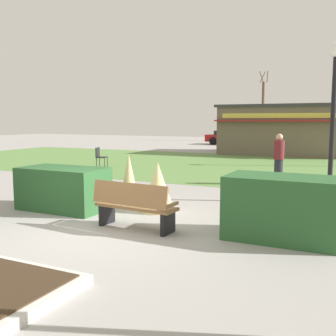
{
  "coord_description": "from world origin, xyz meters",
  "views": [
    {
      "loc": [
        4.44,
        -6.18,
        2.15
      ],
      "look_at": [
        0.21,
        2.54,
        0.96
      ],
      "focal_mm": 42.41,
      "sensor_mm": 36.0,
      "label": 1
    }
  ],
  "objects_px": {
    "park_bench": "(134,206)",
    "lamppost_mid": "(334,103)",
    "cafe_chair_west": "(100,155)",
    "tree_right_bg": "(263,110)",
    "person_strolling": "(279,159)",
    "parked_car_west_slot": "(231,137)",
    "food_kiosk": "(284,129)",
    "parked_car_center_slot": "(289,138)"
  },
  "relations": [
    {
      "from": "cafe_chair_west",
      "to": "parked_car_center_slot",
      "type": "xyz_separation_m",
      "value": [
        5.43,
        18.35,
        0.12
      ]
    },
    {
      "from": "lamppost_mid",
      "to": "cafe_chair_west",
      "type": "xyz_separation_m",
      "value": [
        -9.97,
        3.85,
        -2.03
      ]
    },
    {
      "from": "parked_car_center_slot",
      "to": "person_strolling",
      "type": "bearing_deg",
      "value": -81.95
    },
    {
      "from": "person_strolling",
      "to": "parked_car_center_slot",
      "type": "bearing_deg",
      "value": 24.07
    },
    {
      "from": "park_bench",
      "to": "lamppost_mid",
      "type": "height_order",
      "value": "lamppost_mid"
    },
    {
      "from": "person_strolling",
      "to": "parked_car_west_slot",
      "type": "distance_m",
      "value": 21.28
    },
    {
      "from": "parked_car_west_slot",
      "to": "person_strolling",
      "type": "bearing_deg",
      "value": -68.9
    },
    {
      "from": "cafe_chair_west",
      "to": "person_strolling",
      "type": "bearing_deg",
      "value": -10.32
    },
    {
      "from": "park_bench",
      "to": "person_strolling",
      "type": "bearing_deg",
      "value": 77.26
    },
    {
      "from": "person_strolling",
      "to": "parked_car_center_slot",
      "type": "height_order",
      "value": "person_strolling"
    },
    {
      "from": "park_bench",
      "to": "parked_car_center_slot",
      "type": "height_order",
      "value": "parked_car_center_slot"
    },
    {
      "from": "person_strolling",
      "to": "cafe_chair_west",
      "type": "bearing_deg",
      "value": 95.7
    },
    {
      "from": "tree_right_bg",
      "to": "parked_car_west_slot",
      "type": "bearing_deg",
      "value": -97.35
    },
    {
      "from": "cafe_chair_west",
      "to": "tree_right_bg",
      "type": "xyz_separation_m",
      "value": [
        1.56,
        25.98,
        2.6
      ]
    },
    {
      "from": "cafe_chair_west",
      "to": "tree_right_bg",
      "type": "relative_size",
      "value": 0.13
    },
    {
      "from": "food_kiosk",
      "to": "cafe_chair_west",
      "type": "bearing_deg",
      "value": -120.4
    },
    {
      "from": "cafe_chair_west",
      "to": "parked_car_west_slot",
      "type": "height_order",
      "value": "parked_car_west_slot"
    },
    {
      "from": "parked_car_west_slot",
      "to": "parked_car_center_slot",
      "type": "xyz_separation_m",
      "value": [
        4.85,
        -0.0,
        0.0
      ]
    },
    {
      "from": "parked_car_west_slot",
      "to": "food_kiosk",
      "type": "bearing_deg",
      "value": -52.83
    },
    {
      "from": "person_strolling",
      "to": "parked_car_west_slot",
      "type": "xyz_separation_m",
      "value": [
        -7.66,
        19.85,
        -0.22
      ]
    },
    {
      "from": "parked_car_west_slot",
      "to": "tree_right_bg",
      "type": "distance_m",
      "value": 8.09
    },
    {
      "from": "parked_car_west_slot",
      "to": "tree_right_bg",
      "type": "bearing_deg",
      "value": 82.65
    },
    {
      "from": "park_bench",
      "to": "parked_car_west_slot",
      "type": "xyz_separation_m",
      "value": [
        -6.13,
        26.61,
        0.16
      ]
    },
    {
      "from": "cafe_chair_west",
      "to": "food_kiosk",
      "type": "bearing_deg",
      "value": 59.6
    },
    {
      "from": "person_strolling",
      "to": "lamppost_mid",
      "type": "bearing_deg",
      "value": -127.63
    },
    {
      "from": "lamppost_mid",
      "to": "parked_car_west_slot",
      "type": "distance_m",
      "value": 24.18
    },
    {
      "from": "tree_right_bg",
      "to": "cafe_chair_west",
      "type": "bearing_deg",
      "value": -93.44
    },
    {
      "from": "parked_car_center_slot",
      "to": "food_kiosk",
      "type": "bearing_deg",
      "value": -83.27
    },
    {
      "from": "park_bench",
      "to": "parked_car_center_slot",
      "type": "xyz_separation_m",
      "value": [
        -1.28,
        26.61,
        0.16
      ]
    },
    {
      "from": "parked_car_west_slot",
      "to": "park_bench",
      "type": "bearing_deg",
      "value": -77.03
    },
    {
      "from": "parked_car_center_slot",
      "to": "lamppost_mid",
      "type": "bearing_deg",
      "value": -78.44
    },
    {
      "from": "lamppost_mid",
      "to": "parked_car_center_slot",
      "type": "xyz_separation_m",
      "value": [
        -4.54,
        22.2,
        -1.91
      ]
    },
    {
      "from": "food_kiosk",
      "to": "person_strolling",
      "type": "distance_m",
      "value": 12.44
    },
    {
      "from": "parked_car_west_slot",
      "to": "tree_right_bg",
      "type": "xyz_separation_m",
      "value": [
        0.98,
        7.63,
        2.48
      ]
    },
    {
      "from": "parked_car_west_slot",
      "to": "parked_car_center_slot",
      "type": "distance_m",
      "value": 4.85
    },
    {
      "from": "food_kiosk",
      "to": "cafe_chair_west",
      "type": "height_order",
      "value": "food_kiosk"
    },
    {
      "from": "lamppost_mid",
      "to": "parked_car_west_slot",
      "type": "relative_size",
      "value": 0.94
    },
    {
      "from": "person_strolling",
      "to": "parked_car_west_slot",
      "type": "relative_size",
      "value": 0.39
    },
    {
      "from": "lamppost_mid",
      "to": "person_strolling",
      "type": "xyz_separation_m",
      "value": [
        -1.73,
        2.35,
        -1.7
      ]
    },
    {
      "from": "food_kiosk",
      "to": "parked_car_center_slot",
      "type": "bearing_deg",
      "value": 96.73
    },
    {
      "from": "cafe_chair_west",
      "to": "person_strolling",
      "type": "xyz_separation_m",
      "value": [
        8.24,
        -1.5,
        0.33
      ]
    },
    {
      "from": "park_bench",
      "to": "lamppost_mid",
      "type": "relative_size",
      "value": 0.43
    }
  ]
}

